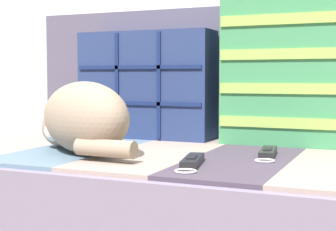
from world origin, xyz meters
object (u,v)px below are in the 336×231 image
at_px(throw_pillow_striped, 304,71).
at_px(sleeping_cat, 81,119).
at_px(couch, 251,220).
at_px(game_remote_near, 192,162).
at_px(game_remote_far, 268,153).
at_px(throw_pillow_quilted, 147,85).

bearing_deg(throw_pillow_striped, sleeping_cat, -143.34).
height_order(couch, sleeping_cat, sleeping_cat).
relative_size(sleeping_cat, game_remote_near, 1.95).
relative_size(throw_pillow_striped, game_remote_far, 2.45).
xyz_separation_m(sleeping_cat, game_remote_near, (0.34, -0.06, -0.08)).
bearing_deg(game_remote_near, sleeping_cat, 169.23).
xyz_separation_m(sleeping_cat, game_remote_far, (0.47, 0.14, -0.08)).
bearing_deg(sleeping_cat, couch, 22.44).
height_order(throw_pillow_striped, game_remote_far, throw_pillow_striped).
height_order(couch, game_remote_far, game_remote_far).
bearing_deg(sleeping_cat, game_remote_far, 16.18).
bearing_deg(throw_pillow_striped, game_remote_far, -100.82).
bearing_deg(throw_pillow_striped, couch, -114.76).
bearing_deg(throw_pillow_quilted, couch, -27.19).
relative_size(couch, game_remote_near, 8.83).
height_order(couch, game_remote_near, game_remote_near).
xyz_separation_m(couch, throw_pillow_quilted, (-0.41, 0.21, 0.36)).
distance_m(sleeping_cat, game_remote_near, 0.36).
distance_m(throw_pillow_quilted, game_remote_far, 0.55).
distance_m(throw_pillow_striped, game_remote_far, 0.33).
relative_size(throw_pillow_striped, sleeping_cat, 1.21).
height_order(throw_pillow_quilted, throw_pillow_striped, throw_pillow_striped).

